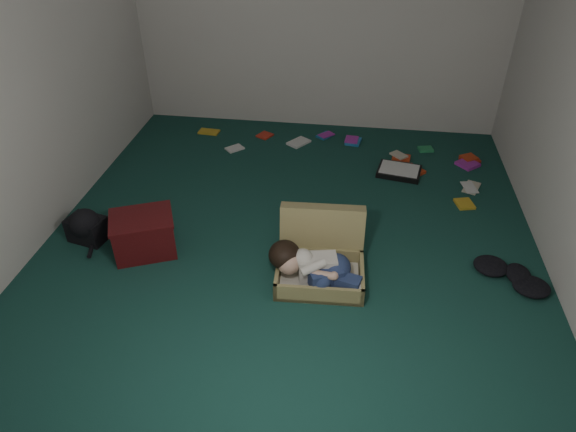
# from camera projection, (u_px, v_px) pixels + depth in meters

# --- Properties ---
(floor) EXTENTS (4.50, 4.50, 0.00)m
(floor) POSITION_uv_depth(u_px,v_px,m) (291.00, 240.00, 4.24)
(floor) COLOR #163F37
(floor) RESTS_ON ground
(wall_back) EXTENTS (4.50, 0.00, 4.50)m
(wall_back) POSITION_uv_depth(u_px,v_px,m) (320.00, 9.00, 5.31)
(wall_back) COLOR silver
(wall_back) RESTS_ON ground
(wall_front) EXTENTS (4.50, 0.00, 4.50)m
(wall_front) POSITION_uv_depth(u_px,v_px,m) (199.00, 346.00, 1.67)
(wall_front) COLOR silver
(wall_front) RESTS_ON ground
(wall_left) EXTENTS (0.00, 4.50, 4.50)m
(wall_left) POSITION_uv_depth(u_px,v_px,m) (18.00, 75.00, 3.71)
(wall_left) COLOR silver
(wall_left) RESTS_ON ground
(suitcase) EXTENTS (0.67, 0.66, 0.47)m
(suitcase) POSITION_uv_depth(u_px,v_px,m) (321.00, 257.00, 3.84)
(suitcase) COLOR #9A8D55
(suitcase) RESTS_ON floor
(person) EXTENTS (0.70, 0.33, 0.29)m
(person) POSITION_uv_depth(u_px,v_px,m) (314.00, 266.00, 3.69)
(person) COLOR beige
(person) RESTS_ON suitcase
(maroon_bin) EXTENTS (0.59, 0.53, 0.33)m
(maroon_bin) POSITION_uv_depth(u_px,v_px,m) (144.00, 234.00, 4.03)
(maroon_bin) COLOR #490E10
(maroon_bin) RESTS_ON floor
(backpack) EXTENTS (0.43, 0.37, 0.22)m
(backpack) POSITION_uv_depth(u_px,v_px,m) (87.00, 228.00, 4.19)
(backpack) COLOR black
(backpack) RESTS_ON floor
(clothing_pile) EXTENTS (0.50, 0.45, 0.14)m
(clothing_pile) POSITION_uv_depth(u_px,v_px,m) (512.00, 272.00, 3.81)
(clothing_pile) COLOR black
(clothing_pile) RESTS_ON floor
(paper_tray) EXTENTS (0.46, 0.38, 0.06)m
(paper_tray) POSITION_uv_depth(u_px,v_px,m) (399.00, 171.00, 5.11)
(paper_tray) COLOR black
(paper_tray) RESTS_ON floor
(book_scatter) EXTENTS (3.07, 1.45, 0.02)m
(book_scatter) POSITION_uv_depth(u_px,v_px,m) (365.00, 155.00, 5.42)
(book_scatter) COLOR gold
(book_scatter) RESTS_ON floor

